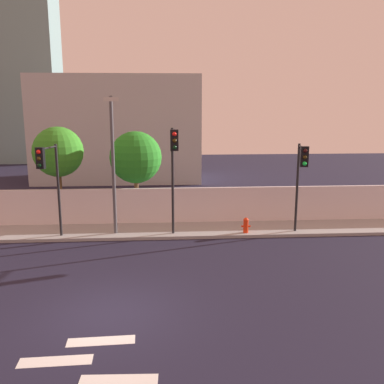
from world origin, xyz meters
TOP-DOWN VIEW (x-y plane):
  - ground_plane at (0.00, 0.00)m, footprint 80.00×80.00m
  - sidewalk at (0.00, 8.20)m, footprint 36.00×2.40m
  - perimeter_wall at (0.00, 9.49)m, footprint 36.00×0.18m
  - traffic_light_left at (-3.35, 6.75)m, footprint 0.56×1.67m
  - traffic_light_center at (7.86, 6.80)m, footprint 0.41×1.58m
  - traffic_light_right at (2.08, 6.85)m, footprint 0.35×1.59m
  - street_lamp_curbside at (-0.64, 7.41)m, footprint 0.65×2.33m
  - fire_hydrant at (5.51, 7.40)m, footprint 0.44×0.26m
  - roadside_tree_leftmost at (-3.82, 10.59)m, footprint 2.61×2.61m
  - roadside_tree_midleft at (0.17, 10.59)m, footprint 2.74×2.74m
  - low_building_distant at (-2.00, 23.49)m, footprint 13.06×6.00m
  - tower_on_skyline at (-13.16, 35.49)m, footprint 7.66×5.00m

SIDE VIEW (x-z plane):
  - ground_plane at x=0.00m, z-range 0.00..0.00m
  - sidewalk at x=0.00m, z-range 0.00..0.15m
  - fire_hydrant at x=5.51m, z-range 0.18..0.91m
  - perimeter_wall at x=0.00m, z-range 0.15..1.95m
  - traffic_light_center at x=7.86m, z-range 1.15..5.36m
  - traffic_light_left at x=-3.35m, z-range 1.16..5.42m
  - roadside_tree_midleft at x=0.17m, z-range 1.00..5.78m
  - roadside_tree_leftmost at x=-3.82m, z-range 1.20..6.23m
  - traffic_light_right at x=2.08m, z-range 1.28..6.25m
  - street_lamp_curbside at x=-0.64m, z-range 0.81..7.17m
  - low_building_distant at x=-2.00m, z-range 0.00..8.33m
  - tower_on_skyline at x=-13.16m, z-range 0.00..31.54m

